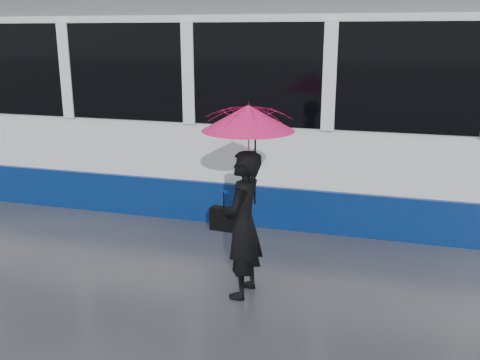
% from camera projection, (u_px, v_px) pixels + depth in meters
% --- Properties ---
extents(ground, '(90.00, 90.00, 0.00)m').
position_uv_depth(ground, '(189.00, 255.00, 6.88)').
color(ground, '#2F2F35').
rests_on(ground, ground).
extents(rails, '(34.00, 1.51, 0.02)m').
position_uv_depth(rails, '(242.00, 198.00, 9.19)').
color(rails, '#3F3D38').
rests_on(rails, ground).
extents(tram, '(26.00, 2.56, 3.35)m').
position_uv_depth(tram, '(135.00, 100.00, 9.28)').
color(tram, white).
rests_on(tram, ground).
extents(woman, '(0.43, 0.61, 1.60)m').
position_uv_depth(woman, '(243.00, 225.00, 5.64)').
color(woman, black).
rests_on(woman, ground).
extents(umbrella, '(1.01, 1.01, 1.08)m').
position_uv_depth(umbrella, '(248.00, 136.00, 5.37)').
color(umbrella, '#F0145B').
rests_on(umbrella, ground).
extents(handbag, '(0.29, 0.14, 0.43)m').
position_uv_depth(handbag, '(224.00, 219.00, 5.71)').
color(handbag, black).
rests_on(handbag, ground).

